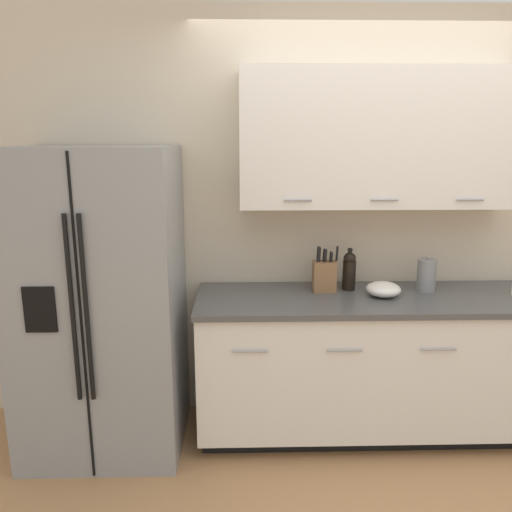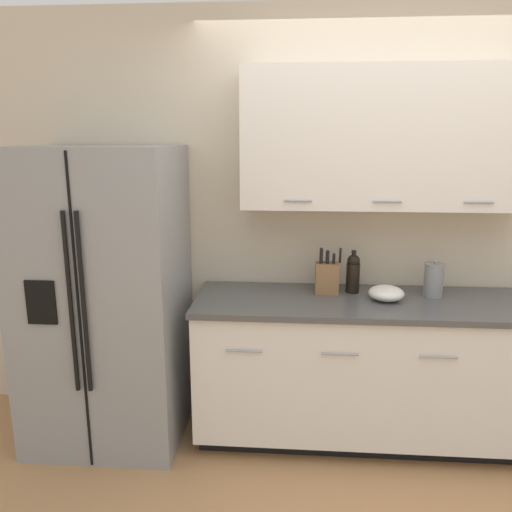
{
  "view_description": "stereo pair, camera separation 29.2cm",
  "coord_description": "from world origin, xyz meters",
  "px_view_note": "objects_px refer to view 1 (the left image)",
  "views": [
    {
      "loc": [
        -0.93,
        -2.12,
        1.81
      ],
      "look_at": [
        -0.86,
        0.72,
        1.15
      ],
      "focal_mm": 35.0,
      "sensor_mm": 36.0,
      "label": 1
    },
    {
      "loc": [
        -0.64,
        -2.11,
        1.81
      ],
      "look_at": [
        -0.86,
        0.72,
        1.15
      ],
      "focal_mm": 35.0,
      "sensor_mm": 36.0,
      "label": 2
    }
  ],
  "objects_px": {
    "refrigerator": "(102,302)",
    "knife_block": "(324,275)",
    "wine_bottle": "(349,270)",
    "mixing_bowl": "(383,289)",
    "steel_canister": "(426,275)"
  },
  "relations": [
    {
      "from": "refrigerator",
      "to": "wine_bottle",
      "type": "height_order",
      "value": "refrigerator"
    },
    {
      "from": "wine_bottle",
      "to": "mixing_bowl",
      "type": "height_order",
      "value": "wine_bottle"
    },
    {
      "from": "knife_block",
      "to": "refrigerator",
      "type": "bearing_deg",
      "value": -172.7
    },
    {
      "from": "refrigerator",
      "to": "knife_block",
      "type": "xyz_separation_m",
      "value": [
        1.32,
        0.17,
        0.11
      ]
    },
    {
      "from": "knife_block",
      "to": "steel_canister",
      "type": "relative_size",
      "value": 1.3
    },
    {
      "from": "refrigerator",
      "to": "mixing_bowl",
      "type": "relative_size",
      "value": 8.66
    },
    {
      "from": "wine_bottle",
      "to": "mixing_bowl",
      "type": "xyz_separation_m",
      "value": [
        0.18,
        -0.14,
        -0.08
      ]
    },
    {
      "from": "knife_block",
      "to": "mixing_bowl",
      "type": "height_order",
      "value": "knife_block"
    },
    {
      "from": "knife_block",
      "to": "steel_canister",
      "type": "distance_m",
      "value": 0.63
    },
    {
      "from": "steel_canister",
      "to": "mixing_bowl",
      "type": "distance_m",
      "value": 0.32
    },
    {
      "from": "steel_canister",
      "to": "refrigerator",
      "type": "bearing_deg",
      "value": -175.33
    },
    {
      "from": "refrigerator",
      "to": "knife_block",
      "type": "bearing_deg",
      "value": 7.3
    },
    {
      "from": "refrigerator",
      "to": "steel_canister",
      "type": "bearing_deg",
      "value": 4.67
    },
    {
      "from": "mixing_bowl",
      "to": "knife_block",
      "type": "bearing_deg",
      "value": 161.2
    },
    {
      "from": "refrigerator",
      "to": "steel_canister",
      "type": "height_order",
      "value": "refrigerator"
    }
  ]
}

